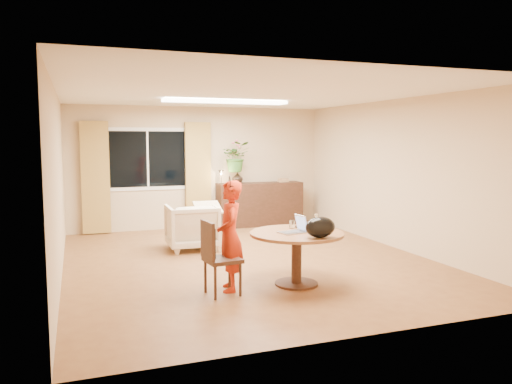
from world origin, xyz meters
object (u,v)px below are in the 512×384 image
dining_table (297,243)px  sideboard (260,204)px  armchair (192,227)px  dining_chair (223,258)px  child (230,236)px

dining_table → sideboard: size_ratio=0.64×
dining_table → sideboard: 4.59m
dining_table → armchair: (-0.82, 2.60, -0.16)m
dining_chair → sideboard: 5.01m
dining_chair → sideboard: size_ratio=0.49×
dining_chair → sideboard: sideboard is taller
armchair → dining_table: bearing=108.9°
armchair → sideboard: (1.95, 1.85, 0.08)m
dining_table → armchair: 2.73m
child → sideboard: (2.02, 4.38, -0.22)m
child → armchair: child is taller
dining_chair → armchair: dining_chair is taller
dining_table → armchair: size_ratio=1.42×
dining_table → child: bearing=175.3°
child → sideboard: bearing=166.9°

